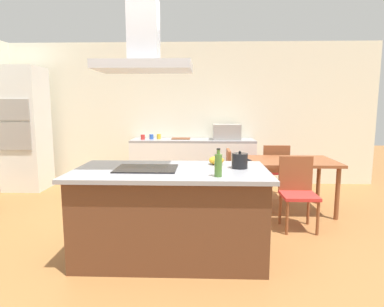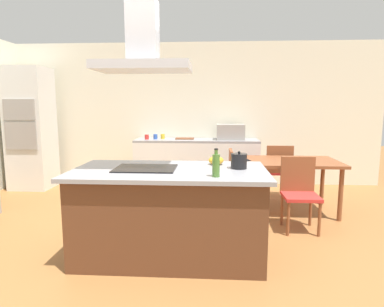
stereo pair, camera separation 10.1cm
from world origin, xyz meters
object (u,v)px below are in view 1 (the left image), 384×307
(cooktop, at_px, (146,169))
(wall_oven_stack, at_px, (25,129))
(chair_facing_back_wall, at_px, (275,168))
(range_hood, at_px, (144,43))
(olive_oil_bottle, at_px, (218,165))
(coffee_mug_yellow, at_px, (159,136))
(chair_facing_island, at_px, (297,188))
(coffee_mug_red, at_px, (143,137))
(cutting_board, at_px, (181,139))
(dining_table, at_px, (285,166))
(coffee_mug_blue, at_px, (151,137))
(mixing_bowl, at_px, (216,160))
(countertop_microwave, at_px, (227,132))
(tea_kettle, at_px, (240,161))
(chair_at_left_end, at_px, (221,176))

(cooktop, distance_m, wall_oven_stack, 3.76)
(chair_facing_back_wall, bearing_deg, range_hood, -128.49)
(olive_oil_bottle, relative_size, coffee_mug_yellow, 2.81)
(chair_facing_island, height_order, range_hood, range_hood)
(coffee_mug_red, distance_m, cutting_board, 0.71)
(wall_oven_stack, relative_size, dining_table, 1.57)
(coffee_mug_red, distance_m, coffee_mug_blue, 0.16)
(mixing_bowl, relative_size, dining_table, 0.12)
(olive_oil_bottle, relative_size, range_hood, 0.28)
(chair_facing_back_wall, height_order, chair_facing_island, same)
(coffee_mug_blue, height_order, cutting_board, coffee_mug_blue)
(range_hood, bearing_deg, coffee_mug_red, 101.08)
(chair_facing_island, bearing_deg, chair_facing_back_wall, 90.00)
(cutting_board, bearing_deg, countertop_microwave, -3.39)
(tea_kettle, distance_m, coffee_mug_yellow, 3.10)
(dining_table, bearing_deg, olive_oil_bottle, -119.53)
(coffee_mug_red, bearing_deg, range_hood, -78.92)
(tea_kettle, bearing_deg, olive_oil_bottle, -120.42)
(chair_facing_back_wall, relative_size, chair_at_left_end, 1.00)
(chair_facing_island, bearing_deg, coffee_mug_blue, 136.60)
(countertop_microwave, xyz_separation_m, wall_oven_stack, (-3.65, -0.23, 0.06))
(cutting_board, distance_m, chair_at_left_end, 1.62)
(olive_oil_bottle, bearing_deg, cutting_board, 99.65)
(cooktop, xyz_separation_m, mixing_bowl, (0.70, 0.29, 0.04))
(coffee_mug_yellow, bearing_deg, coffee_mug_blue, -156.46)
(cooktop, distance_m, countertop_microwave, 3.05)
(coffee_mug_red, height_order, coffee_mug_yellow, same)
(olive_oil_bottle, xyz_separation_m, coffee_mug_red, (-1.25, 3.13, -0.06))
(chair_facing_island, bearing_deg, countertop_microwave, 110.30)
(wall_oven_stack, bearing_deg, coffee_mug_blue, 5.89)
(tea_kettle, distance_m, dining_table, 1.68)
(olive_oil_bottle, bearing_deg, coffee_mug_blue, 108.95)
(chair_at_left_end, bearing_deg, wall_oven_stack, 162.08)
(mixing_bowl, distance_m, coffee_mug_yellow, 2.82)
(mixing_bowl, bearing_deg, chair_at_left_end, 84.43)
(chair_facing_back_wall, bearing_deg, dining_table, -90.00)
(cutting_board, relative_size, wall_oven_stack, 0.15)
(olive_oil_bottle, distance_m, mixing_bowl, 0.61)
(cutting_board, height_order, chair_facing_back_wall, cutting_board)
(cooktop, height_order, dining_table, cooktop)
(cooktop, distance_m, olive_oil_bottle, 0.77)
(countertop_microwave, distance_m, cutting_board, 0.86)
(wall_oven_stack, xyz_separation_m, dining_table, (4.40, -1.13, -0.43))
(coffee_mug_yellow, bearing_deg, chair_facing_island, -45.98)
(wall_oven_stack, height_order, dining_table, wall_oven_stack)
(coffee_mug_red, height_order, wall_oven_stack, wall_oven_stack)
(cutting_board, bearing_deg, olive_oil_bottle, -80.35)
(olive_oil_bottle, height_order, coffee_mug_blue, olive_oil_bottle)
(mixing_bowl, height_order, wall_oven_stack, wall_oven_stack)
(tea_kettle, distance_m, cutting_board, 2.96)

